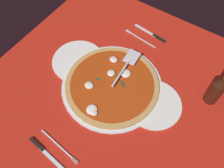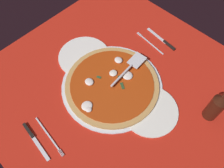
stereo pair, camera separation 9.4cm
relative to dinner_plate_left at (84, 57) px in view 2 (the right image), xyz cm
name	(u,v)px [view 2 (the right image)]	position (x,y,z in cm)	size (l,w,h in cm)	color
ground_plane	(115,86)	(22.08, -1.20, -1.00)	(109.31, 109.31, 0.80)	red
checker_pattern	(115,86)	(22.08, -1.20, -0.55)	(109.31, 109.31, 0.10)	silver
pizza_pan	(112,86)	(21.18, -2.45, -0.04)	(45.17, 45.17, 0.91)	silver
dinner_plate_left	(84,57)	(0.00, 0.00, 0.00)	(24.86, 24.86, 1.00)	white
dinner_plate_right	(150,111)	(41.19, -0.16, 0.00)	(23.93, 23.93, 1.00)	white
pizza	(112,84)	(21.09, -2.49, 1.12)	(41.93, 41.93, 2.67)	tan
pizza_server	(129,68)	(21.77, 8.35, 3.41)	(6.44, 22.88, 1.00)	silver
place_setting_near	(41,138)	(17.52, -39.18, -0.14)	(22.14, 13.35, 1.40)	white
place_setting_far	(157,42)	(19.76, 31.72, -0.15)	(21.96, 16.07, 1.40)	white
beer_bottle	(217,106)	(60.14, 15.63, 8.48)	(5.82, 5.82, 23.08)	#36170D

